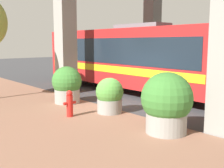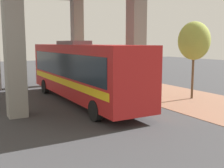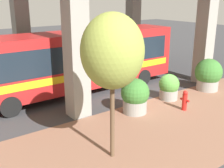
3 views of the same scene
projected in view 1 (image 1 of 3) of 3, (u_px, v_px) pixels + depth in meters
ground_plane at (114, 109)px, 11.85m from camera, size 80.00×80.00×0.00m
sidewalk_strip at (50, 122)px, 9.92m from camera, size 6.00×40.00×0.02m
bus at (125, 56)px, 15.92m from camera, size 2.58×12.36×3.75m
fire_hydrant at (70, 104)px, 10.53m from camera, size 0.51×0.24×1.02m
planter_front at (110, 96)px, 11.09m from camera, size 1.10×1.10×1.42m
planter_middle at (167, 103)px, 8.58m from camera, size 1.59×1.59×1.91m
planter_back at (67, 85)px, 12.90m from camera, size 1.36×1.36×1.71m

